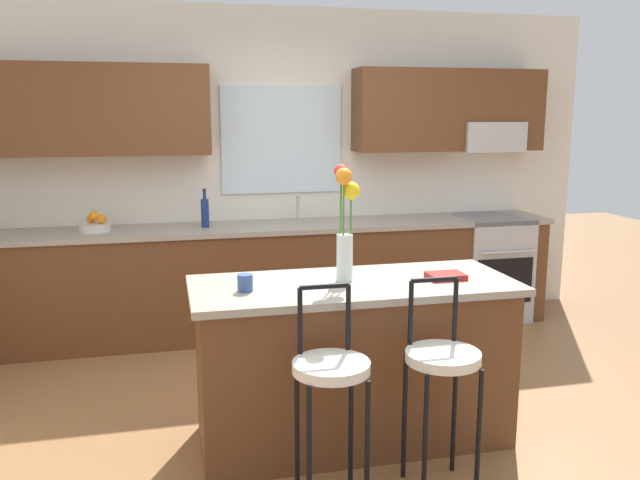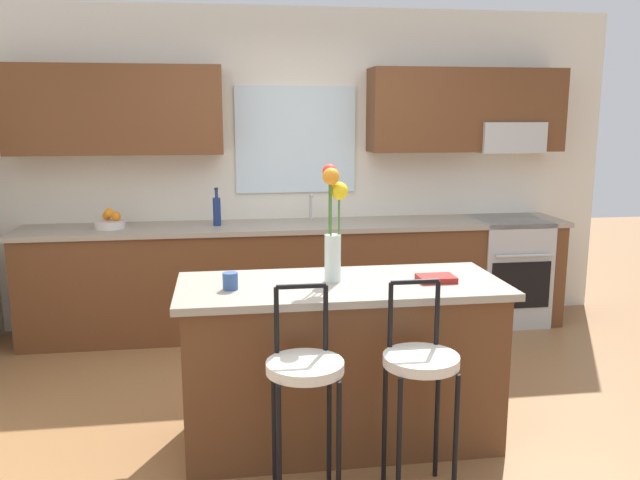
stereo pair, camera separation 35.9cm
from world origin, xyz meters
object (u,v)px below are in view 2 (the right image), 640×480
at_px(fruit_bowl_oranges, 110,222).
at_px(bar_stool_middle, 420,370).
at_px(oven_range, 506,270).
at_px(bar_stool_near, 305,376).
at_px(mug_ceramic, 230,281).
at_px(cookbook, 436,278).
at_px(flower_vase, 333,221).
at_px(bottle_olive_oil, 217,211).
at_px(kitchen_island, 341,362).

bearing_deg(fruit_bowl_oranges, bar_stool_middle, -54.79).
height_order(oven_range, bar_stool_middle, bar_stool_middle).
xyz_separation_m(bar_stool_near, mug_ceramic, (-0.32, 0.53, 0.33)).
height_order(oven_range, fruit_bowl_oranges, fruit_bowl_oranges).
bearing_deg(mug_ceramic, cookbook, 0.12).
bearing_deg(flower_vase, cookbook, -8.61).
relative_size(cookbook, bottle_olive_oil, 0.64).
xyz_separation_m(fruit_bowl_oranges, bottle_olive_oil, (0.85, -0.00, 0.08)).
relative_size(mug_ceramic, bottle_olive_oil, 0.29).
distance_m(bar_stool_near, mug_ceramic, 0.70).
relative_size(bar_stool_middle, bottle_olive_oil, 3.35).
xyz_separation_m(kitchen_island, bottle_olive_oil, (-0.68, 1.96, 0.58)).
height_order(kitchen_island, bar_stool_near, bar_stool_near).
bearing_deg(bottle_olive_oil, flower_vase, -71.78).
xyz_separation_m(bar_stool_middle, bottle_olive_oil, (-0.95, 2.54, 0.41)).
bearing_deg(mug_ceramic, bar_stool_middle, -31.12).
height_order(bar_stool_middle, bottle_olive_oil, bottle_olive_oil).
xyz_separation_m(oven_range, mug_ceramic, (-2.44, -1.99, 0.51)).
height_order(fruit_bowl_oranges, bottle_olive_oil, bottle_olive_oil).
height_order(oven_range, bar_stool_near, bar_stool_near).
height_order(kitchen_island, fruit_bowl_oranges, fruit_bowl_oranges).
distance_m(flower_vase, mug_ceramic, 0.64).
bearing_deg(bar_stool_middle, mug_ceramic, 148.88).
relative_size(bar_stool_middle, flower_vase, 1.64).
height_order(bar_stool_middle, fruit_bowl_oranges, fruit_bowl_oranges).
bearing_deg(flower_vase, bar_stool_near, -110.97).
xyz_separation_m(bar_stool_near, fruit_bowl_oranges, (-1.25, 2.55, 0.33)).
bearing_deg(fruit_bowl_oranges, flower_vase, -52.51).
relative_size(flower_vase, cookbook, 3.19).
distance_m(oven_range, fruit_bowl_oranges, 3.40).
bearing_deg(kitchen_island, bar_stool_middle, -64.70).
xyz_separation_m(oven_range, fruit_bowl_oranges, (-3.36, 0.03, 0.51)).
bearing_deg(flower_vase, mug_ceramic, -171.18).
bearing_deg(mug_ceramic, flower_vase, 8.82).
distance_m(bar_stool_middle, mug_ceramic, 1.07).
bearing_deg(bottle_olive_oil, kitchen_island, -71.02).
distance_m(cookbook, bottle_olive_oil, 2.34).
height_order(kitchen_island, flower_vase, flower_vase).
bearing_deg(bar_stool_near, fruit_bowl_oranges, 116.09).
relative_size(bar_stool_near, bar_stool_middle, 1.00).
relative_size(kitchen_island, bottle_olive_oil, 5.70).
bearing_deg(kitchen_island, mug_ceramic, -174.82).
height_order(kitchen_island, bar_stool_middle, bar_stool_middle).
bearing_deg(bar_stool_near, bar_stool_middle, 0.00).
distance_m(bar_stool_middle, fruit_bowl_oranges, 3.14).
height_order(mug_ceramic, fruit_bowl_oranges, fruit_bowl_oranges).
bearing_deg(bottle_olive_oil, bar_stool_near, -81.07).
bearing_deg(cookbook, bottle_olive_oil, 120.64).
height_order(flower_vase, bottle_olive_oil, flower_vase).
xyz_separation_m(kitchen_island, fruit_bowl_oranges, (-1.52, 1.97, 0.50)).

